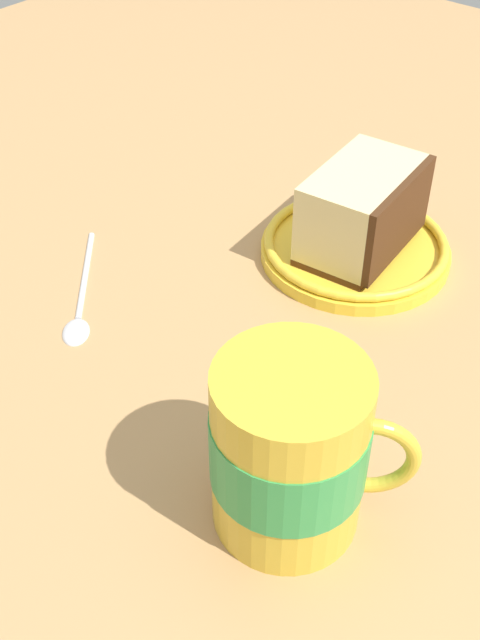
{
  "coord_description": "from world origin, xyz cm",
  "views": [
    {
      "loc": [
        35.01,
        25.26,
        38.24
      ],
      "look_at": [
        3.64,
        -0.97,
        3.0
      ],
      "focal_mm": 44.37,
      "sensor_mm": 36.0,
      "label": 1
    }
  ],
  "objects_px": {
    "cake_slice": "(363,211)",
    "tea_mug": "(291,448)",
    "small_plate": "(355,248)",
    "teaspoon": "(79,307)"
  },
  "relations": [
    {
      "from": "cake_slice",
      "to": "tea_mug",
      "type": "relative_size",
      "value": 1.0
    },
    {
      "from": "small_plate",
      "to": "cake_slice",
      "type": "bearing_deg",
      "value": 96.03
    },
    {
      "from": "small_plate",
      "to": "teaspoon",
      "type": "height_order",
      "value": "small_plate"
    },
    {
      "from": "cake_slice",
      "to": "tea_mug",
      "type": "bearing_deg",
      "value": 24.43
    },
    {
      "from": "tea_mug",
      "to": "teaspoon",
      "type": "bearing_deg",
      "value": -100.94
    },
    {
      "from": "small_plate",
      "to": "teaspoon",
      "type": "distance_m",
      "value": 0.23
    },
    {
      "from": "small_plate",
      "to": "tea_mug",
      "type": "distance_m",
      "value": 0.26
    },
    {
      "from": "tea_mug",
      "to": "teaspoon",
      "type": "height_order",
      "value": "tea_mug"
    },
    {
      "from": "small_plate",
      "to": "teaspoon",
      "type": "relative_size",
      "value": 1.38
    },
    {
      "from": "cake_slice",
      "to": "tea_mug",
      "type": "xyz_separation_m",
      "value": [
        0.24,
        0.11,
        0.01
      ]
    }
  ]
}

